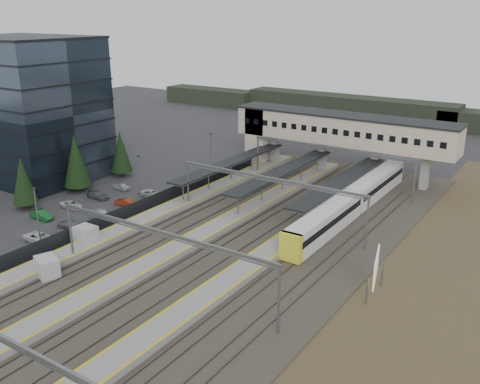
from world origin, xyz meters
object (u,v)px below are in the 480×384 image
Objects in this scene: relay_cabin_far at (86,235)px; footbridge at (327,131)px; train at (352,202)px; billboard at (376,268)px; relay_cabin_near at (47,268)px; office_building at (27,108)px.

footbridge is at bearing 75.23° from relay_cabin_far.
billboard reaches higher than train.
relay_cabin_near is 55.50m from footbridge.
relay_cabin_near is at bearing -99.07° from footbridge.
office_building is 53.18m from footbridge.
relay_cabin_far is 0.07× the size of train.
office_building reaches higher than billboard.
billboard is at bearing -58.78° from footbridge.
office_building reaches higher than footbridge.
relay_cabin_near is 35.78m from billboard.
train is at bearing 12.40° from office_building.
office_building is at bearing 145.12° from relay_cabin_near.
relay_cabin_near is 42.30m from train.
office_building is at bearing 173.00° from billboard.
footbridge is (12.10, 45.87, 6.73)m from relay_cabin_far.
footbridge is at bearing 124.82° from train.
office_building is at bearing -167.60° from train.
train reaches higher than relay_cabin_near.
billboard reaches higher than relay_cabin_near.
office_building reaches higher than relay_cabin_near.
relay_cabin_near is at bearing -34.88° from office_building.
office_building is 67.98m from billboard.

